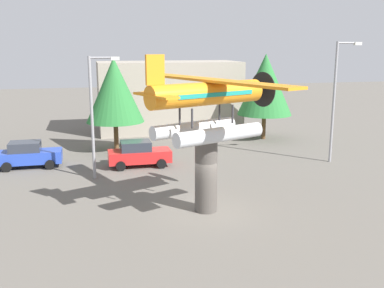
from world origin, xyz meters
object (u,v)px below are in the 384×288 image
floatplane_monument (209,104)px  storefront_building (169,96)px  tree_center_back (265,84)px  tree_east (114,90)px  car_mid_red (139,154)px  streetlight_primary (95,109)px  streetlight_secondary (337,94)px  car_near_blue (28,155)px  display_pedestal (206,175)px

floatplane_monument → storefront_building: bearing=62.3°
storefront_building → tree_center_back: bearing=-40.5°
floatplane_monument → storefront_building: floatplane_monument is taller
storefront_building → tree_center_back: (7.30, -6.24, 1.49)m
tree_east → car_mid_red: bearing=-77.3°
floatplane_monument → tree_east: size_ratio=1.40×
floatplane_monument → streetlight_primary: floatplane_monument is taller
streetlight_secondary → storefront_building: (-9.04, 14.75, -1.52)m
streetlight_primary → tree_east: bearing=77.5°
car_near_blue → storefront_building: bearing=44.3°
car_near_blue → tree_center_back: 20.07m
display_pedestal → floatplane_monument: size_ratio=0.37×
display_pedestal → streetlight_primary: bearing=126.2°
car_mid_red → tree_center_back: size_ratio=0.57×
car_mid_red → car_near_blue: bearing=168.6°
car_near_blue → tree_center_back: bearing=15.3°
streetlight_primary → streetlight_secondary: bearing=1.2°
floatplane_monument → car_near_blue: 14.95m
display_pedestal → car_mid_red: size_ratio=0.87×
car_near_blue → streetlight_primary: 6.74m
floatplane_monument → storefront_building: 22.14m
car_near_blue → display_pedestal: bearing=-48.0°
streetlight_secondary → storefront_building: size_ratio=0.63×
car_near_blue → tree_east: bearing=31.0°
car_near_blue → streetlight_secondary: 21.36m
streetlight_secondary → floatplane_monument: bearing=-147.0°
display_pedestal → floatplane_monument: bearing=22.3°
streetlight_primary → storefront_building: (7.23, 15.09, -1.06)m
floatplane_monument → streetlight_primary: size_ratio=1.35×
streetlight_secondary → tree_east: 16.23m
streetlight_secondary → car_near_blue: bearing=170.9°
storefront_building → floatplane_monument: bearing=-95.3°
streetlight_primary → storefront_building: bearing=64.4°
car_mid_red → floatplane_monument: bearing=-75.2°
streetlight_primary → tree_east: (1.63, 7.33, 0.37)m
storefront_building → car_mid_red: bearing=-109.0°
streetlight_primary → tree_east: size_ratio=1.03×
car_near_blue → streetlight_primary: streetlight_primary is taller
streetlight_primary → streetlight_secondary: (16.27, 0.35, 0.45)m
streetlight_primary → car_near_blue: bearing=140.6°
display_pedestal → streetlight_primary: (-5.06, 6.91, 2.51)m
tree_center_back → car_mid_red: bearing=-150.5°
streetlight_primary → floatplane_monument: bearing=-52.9°
streetlight_secondary → tree_east: size_ratio=1.16×
car_near_blue → tree_east: 8.08m
car_mid_red → storefront_building: 13.85m
streetlight_primary → car_mid_red: bearing=38.4°
streetlight_secondary → display_pedestal: bearing=-147.1°
streetlight_primary → tree_center_back: 17.02m
car_near_blue → tree_east: size_ratio=0.58×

